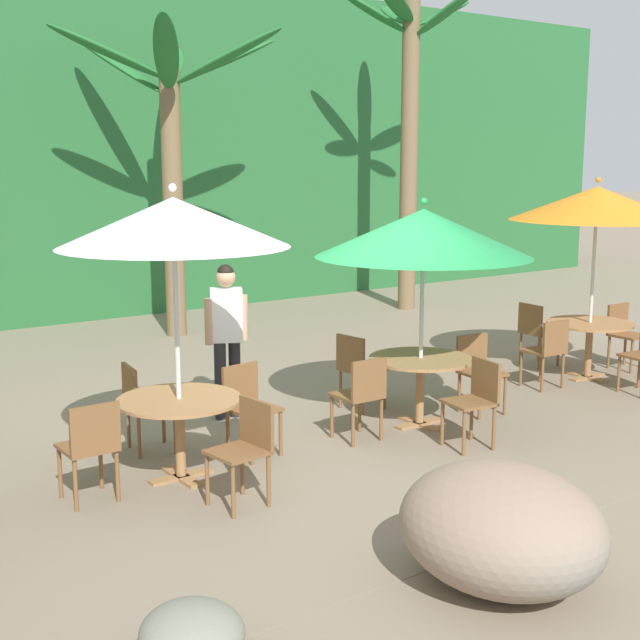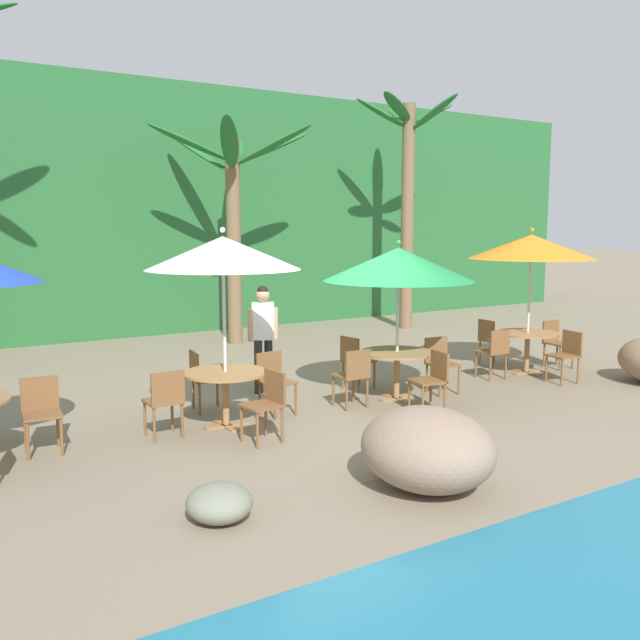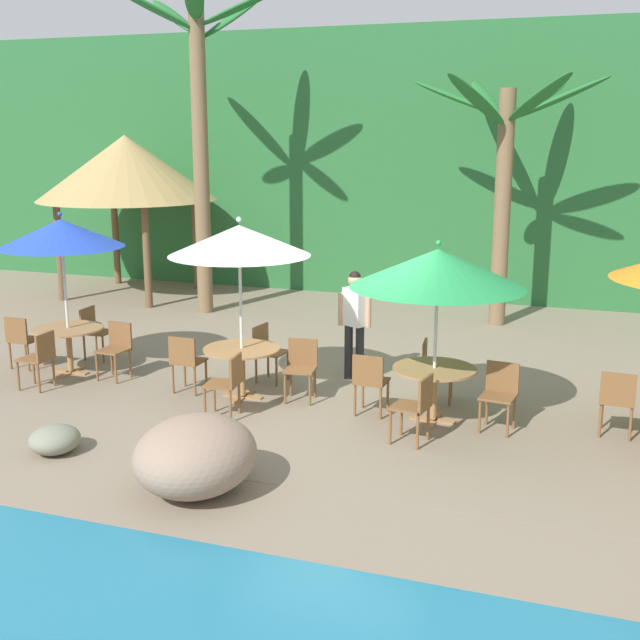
{
  "view_description": "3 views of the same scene",
  "coord_description": "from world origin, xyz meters",
  "px_view_note": "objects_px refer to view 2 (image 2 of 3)",
  "views": [
    {
      "loc": [
        -4.78,
        -6.71,
        2.82
      ],
      "look_at": [
        0.44,
        0.56,
        1.14
      ],
      "focal_mm": 48.78,
      "sensor_mm": 36.0,
      "label": 1
    },
    {
      "loc": [
        -5.08,
        -8.07,
        2.63
      ],
      "look_at": [
        0.28,
        0.5,
        1.23
      ],
      "focal_mm": 38.49,
      "sensor_mm": 36.0,
      "label": 2
    },
    {
      "loc": [
        3.28,
        -10.19,
        3.78
      ],
      "look_at": [
        -0.38,
        0.2,
        1.19
      ],
      "focal_mm": 45.72,
      "sensor_mm": 36.0,
      "label": 3
    }
  ],
  "objects_px": {
    "chair_white_right": "(268,400)",
    "palm_tree_third": "(408,182)",
    "umbrella_green": "(398,264)",
    "chair_orange_right": "(567,353)",
    "chair_blue_seaward": "(41,409)",
    "dining_table_white": "(225,381)",
    "chair_orange_seaward": "(555,340)",
    "chair_orange_left": "(495,350)",
    "chair_green_left": "(354,374)",
    "chair_white_seaward": "(274,378)",
    "chair_green_seaward": "(440,360)",
    "umbrella_white": "(223,253)",
    "chair_green_inland": "(355,359)",
    "chair_orange_inland": "(490,338)",
    "chair_white_left": "(165,399)",
    "chair_green_right": "(433,377)",
    "dining_table_orange": "(527,339)",
    "dining_table_green": "(397,360)",
    "palm_tree_second": "(233,193)",
    "umbrella_orange": "(531,247)",
    "chair_white_inland": "(202,376)"
  },
  "relations": [
    {
      "from": "chair_white_left",
      "to": "chair_white_right",
      "type": "distance_m",
      "value": 1.27
    },
    {
      "from": "dining_table_orange",
      "to": "palm_tree_second",
      "type": "relative_size",
      "value": 0.23
    },
    {
      "from": "chair_white_seaward",
      "to": "chair_white_right",
      "type": "height_order",
      "value": "same"
    },
    {
      "from": "chair_blue_seaward",
      "to": "chair_orange_seaward",
      "type": "height_order",
      "value": "same"
    },
    {
      "from": "chair_orange_inland",
      "to": "palm_tree_second",
      "type": "distance_m",
      "value": 6.33
    },
    {
      "from": "umbrella_green",
      "to": "palm_tree_second",
      "type": "xyz_separation_m",
      "value": [
        0.08,
        5.89,
        1.26
      ]
    },
    {
      "from": "chair_green_seaward",
      "to": "chair_green_left",
      "type": "xyz_separation_m",
      "value": [
        -1.71,
        -0.08,
        0.0
      ]
    },
    {
      "from": "dining_table_white",
      "to": "chair_orange_seaward",
      "type": "xyz_separation_m",
      "value": [
        6.77,
        0.25,
        -0.1
      ]
    },
    {
      "from": "chair_white_seaward",
      "to": "dining_table_white",
      "type": "bearing_deg",
      "value": -165.4
    },
    {
      "from": "chair_orange_inland",
      "to": "chair_orange_left",
      "type": "relative_size",
      "value": 1.0
    },
    {
      "from": "chair_white_seaward",
      "to": "palm_tree_second",
      "type": "relative_size",
      "value": 0.18
    },
    {
      "from": "chair_orange_right",
      "to": "chair_white_right",
      "type": "bearing_deg",
      "value": -178.52
    },
    {
      "from": "chair_green_inland",
      "to": "chair_orange_left",
      "type": "height_order",
      "value": "same"
    },
    {
      "from": "chair_blue_seaward",
      "to": "dining_table_white",
      "type": "relative_size",
      "value": 0.79
    },
    {
      "from": "dining_table_white",
      "to": "dining_table_orange",
      "type": "xyz_separation_m",
      "value": [
        5.92,
        0.17,
        0.0
      ]
    },
    {
      "from": "chair_green_inland",
      "to": "chair_orange_seaward",
      "type": "bearing_deg",
      "value": -7.08
    },
    {
      "from": "chair_white_left",
      "to": "palm_tree_third",
      "type": "relative_size",
      "value": 0.15
    },
    {
      "from": "umbrella_white",
      "to": "dining_table_white",
      "type": "distance_m",
      "value": 1.66
    },
    {
      "from": "chair_orange_inland",
      "to": "chair_orange_right",
      "type": "relative_size",
      "value": 1.0
    },
    {
      "from": "chair_green_seaward",
      "to": "palm_tree_third",
      "type": "bearing_deg",
      "value": 55.4
    },
    {
      "from": "chair_white_seaward",
      "to": "chair_white_right",
      "type": "relative_size",
      "value": 1.0
    },
    {
      "from": "chair_white_seaward",
      "to": "chair_green_right",
      "type": "distance_m",
      "value": 2.24
    },
    {
      "from": "dining_table_orange",
      "to": "chair_green_right",
      "type": "bearing_deg",
      "value": -161.12
    },
    {
      "from": "umbrella_green",
      "to": "chair_orange_right",
      "type": "bearing_deg",
      "value": -11.37
    },
    {
      "from": "chair_orange_seaward",
      "to": "palm_tree_third",
      "type": "distance_m",
      "value": 6.23
    },
    {
      "from": "chair_white_right",
      "to": "chair_orange_inland",
      "type": "xyz_separation_m",
      "value": [
        5.7,
        1.86,
        0.0
      ]
    },
    {
      "from": "chair_white_left",
      "to": "umbrella_green",
      "type": "distance_m",
      "value": 3.96
    },
    {
      "from": "chair_green_right",
      "to": "chair_orange_right",
      "type": "height_order",
      "value": "same"
    },
    {
      "from": "chair_blue_seaward",
      "to": "chair_green_left",
      "type": "bearing_deg",
      "value": -4.97
    },
    {
      "from": "chair_white_inland",
      "to": "umbrella_green",
      "type": "relative_size",
      "value": 0.36
    },
    {
      "from": "chair_white_right",
      "to": "palm_tree_third",
      "type": "xyz_separation_m",
      "value": [
        7.34,
        6.39,
        3.18
      ]
    },
    {
      "from": "umbrella_white",
      "to": "chair_white_seaward",
      "type": "distance_m",
      "value": 1.96
    },
    {
      "from": "umbrella_white",
      "to": "chair_orange_seaward",
      "type": "distance_m",
      "value": 7.0
    },
    {
      "from": "umbrella_green",
      "to": "chair_orange_right",
      "type": "relative_size",
      "value": 2.78
    },
    {
      "from": "chair_green_right",
      "to": "palm_tree_second",
      "type": "height_order",
      "value": "palm_tree_second"
    },
    {
      "from": "chair_white_left",
      "to": "chair_blue_seaward",
      "type": "bearing_deg",
      "value": 167.07
    },
    {
      "from": "chair_green_seaward",
      "to": "chair_orange_seaward",
      "type": "xyz_separation_m",
      "value": [
        3.12,
        0.32,
        0.0
      ]
    },
    {
      "from": "chair_orange_seaward",
      "to": "chair_orange_left",
      "type": "xyz_separation_m",
      "value": [
        -1.7,
        -0.13,
        0.0
      ]
    },
    {
      "from": "dining_table_white",
      "to": "chair_green_right",
      "type": "relative_size",
      "value": 1.26
    },
    {
      "from": "chair_white_left",
      "to": "dining_table_green",
      "type": "bearing_deg",
      "value": 0.55
    },
    {
      "from": "chair_white_seaward",
      "to": "umbrella_green",
      "type": "xyz_separation_m",
      "value": [
        1.97,
        -0.28,
        1.54
      ]
    },
    {
      "from": "umbrella_orange",
      "to": "chair_white_right",
      "type": "bearing_deg",
      "value": -170.09
    },
    {
      "from": "chair_blue_seaward",
      "to": "dining_table_green",
      "type": "height_order",
      "value": "chair_blue_seaward"
    },
    {
      "from": "palm_tree_second",
      "to": "palm_tree_third",
      "type": "distance_m",
      "value": 4.68
    },
    {
      "from": "umbrella_orange",
      "to": "chair_blue_seaward",
      "type": "bearing_deg",
      "value": 179.61
    },
    {
      "from": "umbrella_green",
      "to": "chair_green_left",
      "type": "bearing_deg",
      "value": -174.58
    },
    {
      "from": "chair_white_inland",
      "to": "chair_green_right",
      "type": "distance_m",
      "value": 3.26
    },
    {
      "from": "chair_white_left",
      "to": "chair_orange_left",
      "type": "bearing_deg",
      "value": 2.08
    },
    {
      "from": "umbrella_white",
      "to": "dining_table_orange",
      "type": "xyz_separation_m",
      "value": [
        5.92,
        0.17,
        -1.66
      ]
    },
    {
      "from": "chair_green_right",
      "to": "dining_table_orange",
      "type": "height_order",
      "value": "chair_green_right"
    }
  ]
}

